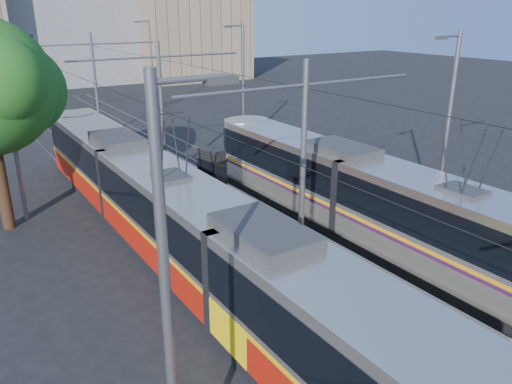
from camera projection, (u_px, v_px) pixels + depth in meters
platform at (190, 191)px, 25.08m from camera, size 4.00×50.00×0.30m
tactile_strip_left at (163, 194)px, 24.29m from camera, size 0.70×50.00×0.01m
tactile_strip_right at (215, 183)px, 25.77m from camera, size 0.70×50.00×0.01m
rails at (190, 194)px, 25.13m from camera, size 8.71×70.00×0.03m
tram_left at (174, 219)px, 17.79m from camera, size 2.43×28.75×5.50m
tram_right at (456, 232)px, 16.37m from camera, size 2.43×28.15×5.50m
catenary at (215, 115)px, 21.34m from camera, size 9.20×70.00×7.00m
street_lamps at (154, 100)px, 26.85m from camera, size 15.18×38.22×8.00m
shelter at (212, 176)px, 22.52m from camera, size 0.99×1.33×2.64m
building_centre at (66, 17)px, 62.50m from camera, size 18.36×14.28×15.88m
building_right at (188, 28)px, 65.44m from camera, size 14.28×10.20×12.94m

